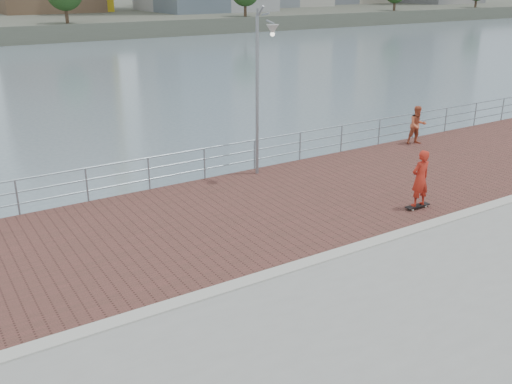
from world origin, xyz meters
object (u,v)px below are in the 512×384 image
bystander (417,125)px  street_lamp (264,65)px  skateboarder (420,178)px  guardrail (177,165)px

bystander → street_lamp: bearing=-160.0°
skateboarder → street_lamp: bearing=-62.9°
guardrail → skateboarder: skateboarder is taller
street_lamp → guardrail: bearing=162.6°
skateboarder → guardrail: bearing=-46.6°
street_lamp → bystander: 8.36m
guardrail → bystander: bystander is taller
guardrail → skateboarder: bearing=-48.5°
street_lamp → skateboarder: 6.27m
guardrail → bystander: size_ratio=24.21×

